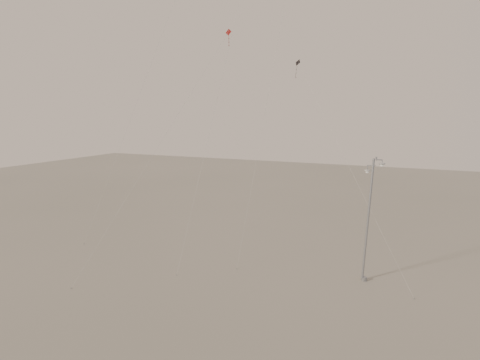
% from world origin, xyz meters
% --- Properties ---
extents(ground, '(160.00, 160.00, 0.00)m').
position_xyz_m(ground, '(0.00, 0.00, 0.00)').
color(ground, gray).
rests_on(ground, ground).
extents(street_lamp, '(1.55, 0.76, 10.19)m').
position_xyz_m(street_lamp, '(12.01, 6.86, 5.43)').
color(street_lamp, '#989AA0').
rests_on(street_lamp, ground).
extents(kite_0, '(11.09, 6.95, 30.58)m').
position_xyz_m(kite_0, '(-7.44, 9.49, 23.97)').
color(kite_0, maroon).
rests_on(kite_0, ground).
extents(kite_1, '(4.33, 5.65, 25.05)m').
position_xyz_m(kite_1, '(0.43, 5.41, 18.46)').
color(kite_1, '#342C2B').
rests_on(kite_1, ground).
extents(kite_3, '(7.48, 14.06, 21.33)m').
position_xyz_m(kite_3, '(-3.86, 5.71, 14.60)').
color(kite_3, maroon).
rests_on(kite_3, ground).
extents(kite_4, '(11.67, 8.35, 18.65)m').
position_xyz_m(kite_4, '(7.19, 10.93, 13.50)').
color(kite_4, '#342C2B').
rests_on(kite_4, ground).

